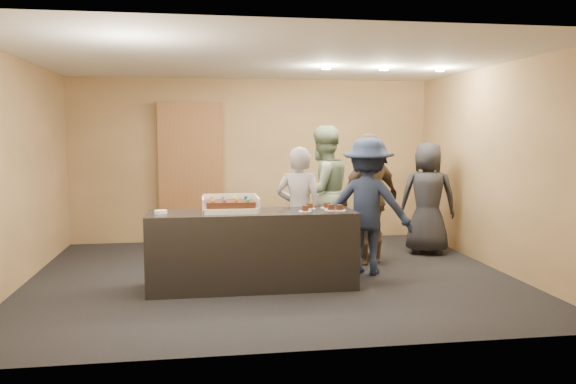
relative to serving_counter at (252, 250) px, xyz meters
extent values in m
plane|color=black|center=(0.29, 0.49, -0.45)|extent=(6.00, 6.00, 0.00)
plane|color=silver|center=(0.29, 0.49, 2.25)|extent=(6.00, 6.00, 0.00)
cube|color=olive|center=(0.29, 2.99, 0.90)|extent=(6.00, 0.04, 2.70)
cube|color=olive|center=(0.29, -2.01, 0.90)|extent=(6.00, 0.04, 2.70)
cube|color=olive|center=(-2.71, 0.49, 0.90)|extent=(0.04, 5.00, 2.70)
cube|color=olive|center=(3.29, 0.49, 0.90)|extent=(0.04, 5.00, 2.70)
cube|color=black|center=(0.00, 0.00, 0.00)|extent=(2.40, 0.70, 0.90)
cube|color=brown|center=(-0.75, 2.90, 0.70)|extent=(1.05, 0.15, 2.31)
cube|color=white|center=(-0.25, 0.00, 0.48)|extent=(0.62, 0.44, 0.06)
cube|color=white|center=(-0.56, 0.00, 0.54)|extent=(0.02, 0.44, 0.17)
cube|color=white|center=(0.06, 0.00, 0.54)|extent=(0.02, 0.44, 0.17)
cube|color=white|center=(-0.25, 0.22, 0.54)|extent=(0.62, 0.02, 0.19)
cube|color=#38170C|center=(-0.25, 0.00, 0.54)|extent=(0.55, 0.38, 0.07)
sphere|color=#E7461B|center=(-0.46, 0.13, 0.60)|extent=(0.04, 0.04, 0.04)
sphere|color=#299A19|center=(-0.33, 0.13, 0.60)|extent=(0.04, 0.04, 0.04)
sphere|color=#FFFC1A|center=(-0.19, 0.13, 0.60)|extent=(0.04, 0.04, 0.04)
sphere|color=#1931D6|center=(-0.06, 0.13, 0.60)|extent=(0.04, 0.04, 0.04)
sphere|color=orange|center=(-0.46, -0.13, 0.60)|extent=(0.04, 0.04, 0.04)
sphere|color=#B026B4|center=(-0.33, -0.13, 0.60)|extent=(0.04, 0.04, 0.04)
sphere|color=orange|center=(-0.19, -0.13, 0.60)|extent=(0.04, 0.04, 0.04)
sphere|color=#28C96D|center=(-0.06, -0.13, 0.60)|extent=(0.04, 0.04, 0.04)
cylinder|color=white|center=(-1.04, 0.00, 0.47)|extent=(0.15, 0.15, 0.04)
cylinder|color=white|center=(0.61, -0.09, 0.45)|extent=(0.15, 0.15, 0.01)
cube|color=#38170C|center=(0.61, -0.09, 0.49)|extent=(0.07, 0.06, 0.06)
cylinder|color=white|center=(0.70, 0.12, 0.45)|extent=(0.15, 0.15, 0.01)
cube|color=#38170C|center=(0.70, 0.12, 0.49)|extent=(0.07, 0.06, 0.06)
cylinder|color=white|center=(0.92, -0.05, 0.45)|extent=(0.15, 0.15, 0.01)
cube|color=#38170C|center=(0.92, -0.05, 0.49)|extent=(0.07, 0.06, 0.06)
cylinder|color=white|center=(0.92, 0.15, 0.45)|extent=(0.15, 0.15, 0.01)
cube|color=#38170C|center=(0.92, 0.15, 0.49)|extent=(0.07, 0.06, 0.06)
cylinder|color=white|center=(1.02, -0.08, 0.45)|extent=(0.15, 0.15, 0.01)
cube|color=#38170C|center=(1.02, -0.08, 0.49)|extent=(0.07, 0.06, 0.06)
imported|color=#98989D|center=(0.63, 0.45, 0.37)|extent=(0.71, 0.60, 1.64)
imported|color=gray|center=(1.14, 1.39, 0.51)|extent=(1.15, 1.04, 1.91)
imported|color=#1B253D|center=(1.52, 0.45, 0.42)|extent=(1.30, 1.08, 1.75)
imported|color=brown|center=(1.72, 1.02, 0.46)|extent=(1.14, 0.91, 1.81)
imported|color=#222327|center=(2.76, 1.49, 0.39)|extent=(0.94, 0.76, 1.68)
cylinder|color=#FFEAC6|center=(1.09, 0.99, 2.22)|extent=(0.12, 0.12, 0.03)
cylinder|color=#FFEAC6|center=(1.89, 0.99, 2.22)|extent=(0.12, 0.12, 0.03)
cylinder|color=#FFEAC6|center=(2.69, 0.99, 2.22)|extent=(0.12, 0.12, 0.03)
camera|label=1|loc=(-0.56, -6.43, 1.36)|focal=35.00mm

